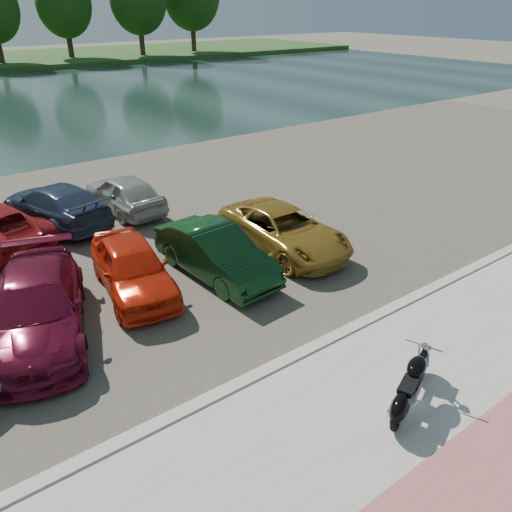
{
  "coord_description": "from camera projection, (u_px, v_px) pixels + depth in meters",
  "views": [
    {
      "loc": [
        -7.77,
        -4.64,
        7.16
      ],
      "look_at": [
        -0.69,
        4.91,
        1.1
      ],
      "focal_mm": 35.0,
      "sensor_mm": 36.0,
      "label": 1
    }
  ],
  "objects": [
    {
      "name": "promenade",
      "position": [
        459.0,
        401.0,
        9.96
      ],
      "size": [
        60.0,
        6.0,
        0.1
      ],
      "primitive_type": "cube",
      "color": "#9F9C95",
      "rests_on": "ground"
    },
    {
      "name": "car_3",
      "position": [
        37.0,
        307.0,
        11.68
      ],
      "size": [
        3.6,
        5.57,
        1.5
      ],
      "primitive_type": "imported",
      "rotation": [
        0.0,
        0.0,
        -0.31
      ],
      "color": "maroon",
      "rests_on": "parking_lot"
    },
    {
      "name": "motorcycle",
      "position": [
        409.0,
        389.0,
        9.54
      ],
      "size": [
        2.23,
        1.11,
        1.05
      ],
      "rotation": [
        0.0,
        0.0,
        0.38
      ],
      "color": "black",
      "rests_on": "promenade"
    },
    {
      "name": "ground",
      "position": [
        418.0,
        376.0,
        10.7
      ],
      "size": [
        200.0,
        200.0,
        0.0
      ],
      "primitive_type": "plane",
      "color": "#595447",
      "rests_on": "ground"
    },
    {
      "name": "car_11",
      "position": [
        56.0,
        205.0,
        17.68
      ],
      "size": [
        3.14,
        5.31,
        1.44
      ],
      "primitive_type": "imported",
      "rotation": [
        0.0,
        0.0,
        3.38
      ],
      "color": "#2A3752",
      "rests_on": "parking_lot"
    },
    {
      "name": "kerb",
      "position": [
        350.0,
        330.0,
        12.1
      ],
      "size": [
        60.0,
        0.3,
        0.14
      ],
      "primitive_type": "cube",
      "color": "#9F9C95",
      "rests_on": "ground"
    },
    {
      "name": "car_6",
      "position": [
        284.0,
        230.0,
        15.82
      ],
      "size": [
        2.27,
        4.89,
        1.36
      ],
      "primitive_type": "imported",
      "rotation": [
        0.0,
        0.0,
        -0.0
      ],
      "color": "olive",
      "rests_on": "parking_lot"
    },
    {
      "name": "parking_lot",
      "position": [
        174.0,
        217.0,
        18.56
      ],
      "size": [
        60.0,
        18.0,
        0.04
      ],
      "primitive_type": "cube",
      "color": "#433D36",
      "rests_on": "ground"
    },
    {
      "name": "car_12",
      "position": [
        124.0,
        193.0,
        18.79
      ],
      "size": [
        2.0,
        4.28,
        1.42
      ],
      "primitive_type": "imported",
      "rotation": [
        0.0,
        0.0,
        3.22
      ],
      "color": "#A4A39F",
      "rests_on": "parking_lot"
    },
    {
      "name": "car_4",
      "position": [
        132.0,
        267.0,
        13.51
      ],
      "size": [
        2.36,
        4.44,
        1.44
      ],
      "primitive_type": "imported",
      "rotation": [
        0.0,
        0.0,
        -0.16
      ],
      "color": "red",
      "rests_on": "parking_lot"
    },
    {
      "name": "car_5",
      "position": [
        216.0,
        253.0,
        14.3
      ],
      "size": [
        1.84,
        4.45,
        1.43
      ],
      "primitive_type": "imported",
      "rotation": [
        0.0,
        0.0,
        0.07
      ],
      "color": "#0E3415",
      "rests_on": "parking_lot"
    }
  ]
}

